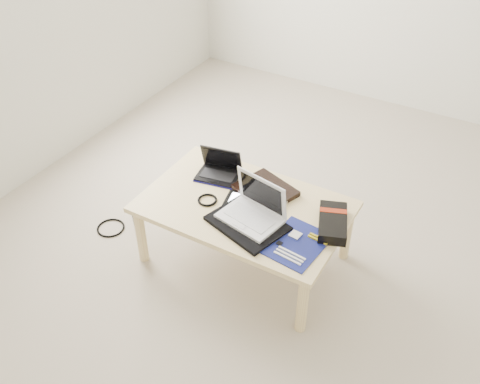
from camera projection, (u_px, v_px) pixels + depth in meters
The scene contains 13 objects.
ground at pixel (312, 249), 3.19m from camera, with size 4.00×4.00×0.00m, color #BFB09A.
coffee_table at pixel (244, 212), 2.92m from camera, with size 1.10×0.70×0.40m.
book at pixel (265, 190), 2.96m from camera, with size 0.37×0.34×0.03m.
netbook at pixel (219, 170), 3.08m from camera, with size 0.27×0.22×0.17m.
tablet at pixel (245, 203), 2.89m from camera, with size 0.26×0.22×0.01m.
remote at pixel (276, 212), 2.83m from camera, with size 0.07×0.24×0.02m.
neoprene_sleeve at pixel (247, 223), 2.75m from camera, with size 0.38×0.28×0.02m, color black.
white_laptop at pixel (254, 210), 2.75m from camera, with size 0.35×0.28×0.23m.
motherboard at pixel (297, 244), 2.64m from camera, with size 0.29×0.35×0.02m.
gpu_box at pixel (333, 223), 2.73m from camera, with size 0.23×0.31×0.06m.
cable_coil at pixel (207, 200), 2.91m from camera, with size 0.11×0.11×0.01m, color black.
floor_cable_coil at pixel (111, 228), 3.33m from camera, with size 0.17×0.17×0.01m, color black.
floor_cable_trail at pixel (135, 228), 3.33m from camera, with size 0.01×0.01×0.35m, color black.
Camera 1 is at (0.78, -2.20, 2.24)m, focal length 40.00 mm.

